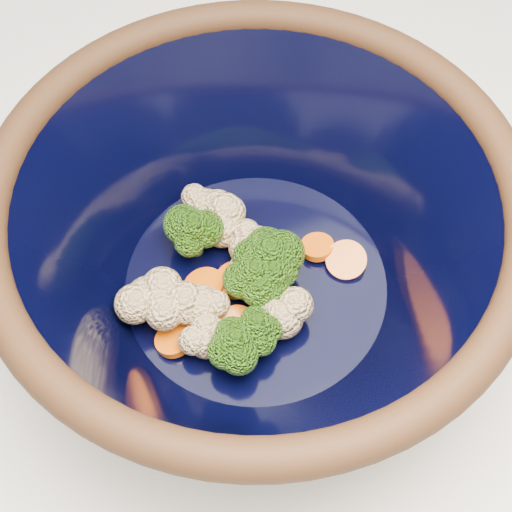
{
  "coord_description": "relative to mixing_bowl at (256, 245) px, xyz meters",
  "views": [
    {
      "loc": [
        -0.05,
        -0.14,
        1.4
      ],
      "look_at": [
        0.07,
        0.1,
        0.97
      ],
      "focal_mm": 50.0,
      "sensor_mm": 36.0,
      "label": 1
    }
  ],
  "objects": [
    {
      "name": "mixing_bowl",
      "position": [
        0.0,
        0.0,
        0.0
      ],
      "size": [
        0.37,
        0.37,
        0.15
      ],
      "rotation": [
        0.0,
        0.0,
        0.13
      ],
      "color": "black",
      "rests_on": "counter"
    },
    {
      "name": "vegetable_pile",
      "position": [
        -0.02,
        -0.0,
        -0.03
      ],
      "size": [
        0.18,
        0.15,
        0.05
      ],
      "color": "#608442",
      "rests_on": "mixing_bowl"
    }
  ]
}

